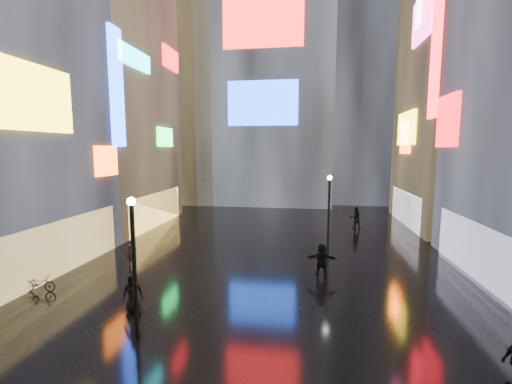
# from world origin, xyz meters

# --- Properties ---
(ground) EXTENTS (140.00, 140.00, 0.00)m
(ground) POSITION_xyz_m (0.00, 20.00, 0.00)
(ground) COLOR black
(ground) RESTS_ON ground
(building_left_far) EXTENTS (10.28, 12.00, 22.00)m
(building_left_far) POSITION_xyz_m (-15.98, 26.00, 10.98)
(building_left_far) COLOR black
(building_left_far) RESTS_ON ground
(building_right_far) EXTENTS (10.28, 12.00, 28.00)m
(building_right_far) POSITION_xyz_m (15.98, 30.00, 13.98)
(building_right_far) COLOR black
(building_right_far) RESTS_ON ground
(tower_main) EXTENTS (16.00, 14.20, 42.00)m
(tower_main) POSITION_xyz_m (-3.00, 43.97, 21.01)
(tower_main) COLOR black
(tower_main) RESTS_ON ground
(tower_flank_right) EXTENTS (12.00, 12.00, 34.00)m
(tower_flank_right) POSITION_xyz_m (9.00, 46.00, 17.00)
(tower_flank_right) COLOR black
(tower_flank_right) RESTS_ON ground
(tower_flank_left) EXTENTS (10.00, 10.00, 26.00)m
(tower_flank_left) POSITION_xyz_m (-14.00, 42.00, 13.00)
(tower_flank_left) COLOR black
(tower_flank_left) RESTS_ON ground
(lamp_near) EXTENTS (0.30, 0.30, 5.20)m
(lamp_near) POSITION_xyz_m (-3.77, 8.41, 2.94)
(lamp_near) COLOR black
(lamp_near) RESTS_ON ground
(lamp_far) EXTENTS (0.30, 0.30, 5.20)m
(lamp_far) POSITION_xyz_m (3.55, 19.39, 2.94)
(lamp_far) COLOR black
(lamp_far) RESTS_ON ground
(pedestrian_4) EXTENTS (0.95, 0.78, 1.68)m
(pedestrian_4) POSITION_xyz_m (-4.97, 10.38, 0.84)
(pedestrian_4) COLOR black
(pedestrian_4) RESTS_ON ground
(pedestrian_5) EXTENTS (1.66, 0.55, 1.78)m
(pedestrian_5) POSITION_xyz_m (3.01, 15.83, 0.89)
(pedestrian_5) COLOR black
(pedestrian_5) RESTS_ON ground
(pedestrian_6) EXTENTS (0.63, 0.47, 1.56)m
(pedestrian_6) POSITION_xyz_m (-7.88, 15.70, 0.78)
(pedestrian_6) COLOR black
(pedestrian_6) RESTS_ON ground
(pedestrian_7) EXTENTS (1.06, 0.90, 1.91)m
(pedestrian_7) POSITION_xyz_m (6.33, 27.46, 0.95)
(pedestrian_7) COLOR black
(pedestrian_7) RESTS_ON ground
(umbrella_2) EXTENTS (1.03, 1.01, 0.92)m
(umbrella_2) POSITION_xyz_m (-4.97, 10.38, 2.14)
(umbrella_2) COLOR black
(umbrella_2) RESTS_ON pedestrian_4
(bicycle) EXTENTS (1.64, 0.76, 0.83)m
(bicycle) POSITION_xyz_m (-10.50, 11.66, 0.42)
(bicycle) COLOR black
(bicycle) RESTS_ON ground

